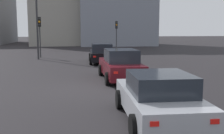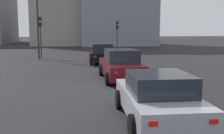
# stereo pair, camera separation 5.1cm
# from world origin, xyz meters

# --- Properties ---
(ground_plane) EXTENTS (160.00, 160.00, 0.20)m
(ground_plane) POSITION_xyz_m (0.00, 0.00, -0.10)
(ground_plane) COLOR black
(car_black_left_lead) EXTENTS (4.56, 2.08, 1.52)m
(car_black_left_lead) POSITION_xyz_m (9.38, -1.46, 0.74)
(car_black_left_lead) COLOR black
(car_black_left_lead) RESTS_ON ground_plane
(car_maroon_left_second) EXTENTS (4.56, 2.09, 1.62)m
(car_maroon_left_second) POSITION_xyz_m (1.93, -1.78, 0.78)
(car_maroon_left_second) COLOR #510F16
(car_maroon_left_second) RESTS_ON ground_plane
(car_silver_left_third) EXTENTS (4.32, 2.17, 1.45)m
(car_silver_left_third) POSITION_xyz_m (-4.70, -1.83, 0.71)
(car_silver_left_third) COLOR #A8AAB2
(car_silver_left_third) RESTS_ON ground_plane
(traffic_light_near_left) EXTENTS (0.32, 0.30, 3.75)m
(traffic_light_near_left) POSITION_xyz_m (13.84, 3.84, 2.71)
(traffic_light_near_left) COLOR #2D2D30
(traffic_light_near_left) RESTS_ON ground_plane
(traffic_light_near_right) EXTENTS (0.32, 0.29, 3.57)m
(traffic_light_near_right) POSITION_xyz_m (20.85, -4.33, 2.58)
(traffic_light_near_right) COLOR #2D2D30
(traffic_light_near_right) RESTS_ON ground_plane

